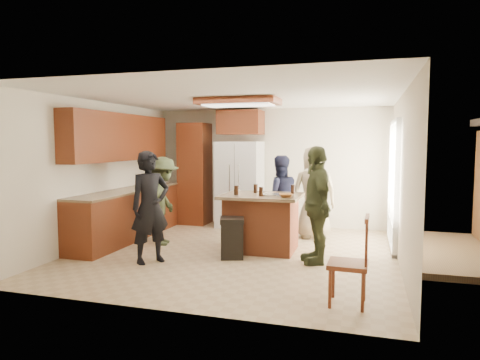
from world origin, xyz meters
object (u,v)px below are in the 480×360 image
(person_behind_right, at_px, (314,192))
(spindle_chair, at_px, (350,264))
(person_front_left, at_px, (150,207))
(trash_bin, at_px, (232,237))
(person_counter, at_px, (163,201))
(person_side_right, at_px, (316,205))
(kitchen_island, at_px, (261,222))
(refrigerator, at_px, (240,184))
(person_behind_left, at_px, (279,197))

(person_behind_right, bearing_deg, spindle_chair, 84.67)
(person_front_left, distance_m, person_behind_right, 3.17)
(trash_bin, bearing_deg, person_counter, 160.06)
(person_side_right, bearing_deg, kitchen_island, -136.30)
(person_side_right, relative_size, kitchen_island, 1.35)
(spindle_chair, bearing_deg, person_behind_right, 103.44)
(person_behind_right, bearing_deg, refrigerator, -40.14)
(spindle_chair, bearing_deg, person_behind_left, 114.64)
(person_side_right, xyz_separation_m, spindle_chair, (0.54, -1.58, -0.41))
(person_front_left, xyz_separation_m, spindle_chair, (2.90, -0.90, -0.38))
(person_behind_right, relative_size, trash_bin, 2.73)
(kitchen_island, bearing_deg, person_counter, -177.35)
(person_behind_left, relative_size, person_counter, 1.01)
(refrigerator, relative_size, spindle_chair, 1.81)
(person_behind_right, height_order, person_counter, person_behind_right)
(person_side_right, relative_size, trash_bin, 2.75)
(person_behind_right, distance_m, refrigerator, 1.75)
(person_front_left, distance_m, trash_bin, 1.33)
(person_behind_right, height_order, spindle_chair, person_behind_right)
(person_behind_left, relative_size, spindle_chair, 1.56)
(person_front_left, height_order, person_side_right, person_side_right)
(person_counter, height_order, trash_bin, person_counter)
(person_counter, relative_size, refrigerator, 0.85)
(person_side_right, distance_m, refrigerator, 2.97)
(person_behind_left, bearing_deg, person_counter, 4.79)
(refrigerator, bearing_deg, kitchen_island, -63.29)
(person_side_right, bearing_deg, person_counter, -117.63)
(spindle_chair, bearing_deg, person_front_left, 162.79)
(person_side_right, bearing_deg, refrigerator, -160.12)
(person_counter, distance_m, trash_bin, 1.59)
(person_front_left, bearing_deg, person_behind_left, 0.75)
(person_front_left, relative_size, person_behind_right, 0.96)
(person_front_left, xyz_separation_m, trash_bin, (1.09, 0.57, -0.51))
(person_side_right, bearing_deg, person_behind_right, 168.90)
(person_behind_right, xyz_separation_m, kitchen_island, (-0.72, -1.18, -0.39))
(person_counter, bearing_deg, spindle_chair, -134.57)
(person_behind_left, relative_size, person_behind_right, 0.90)
(person_behind_right, relative_size, kitchen_island, 1.35)
(person_side_right, height_order, person_counter, person_side_right)
(trash_bin, relative_size, spindle_chair, 0.63)
(refrigerator, bearing_deg, person_behind_right, -21.37)
(person_side_right, bearing_deg, spindle_chair, -0.08)
(trash_bin, distance_m, spindle_chair, 2.34)
(person_behind_right, xyz_separation_m, person_counter, (-2.47, -1.26, -0.09))
(trash_bin, bearing_deg, spindle_chair, -39.04)
(refrigerator, height_order, spindle_chair, refrigerator)
(spindle_chair, bearing_deg, trash_bin, 140.96)
(person_side_right, relative_size, refrigerator, 0.96)
(person_front_left, relative_size, person_counter, 1.08)
(person_counter, xyz_separation_m, spindle_chair, (3.24, -1.99, -0.31))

